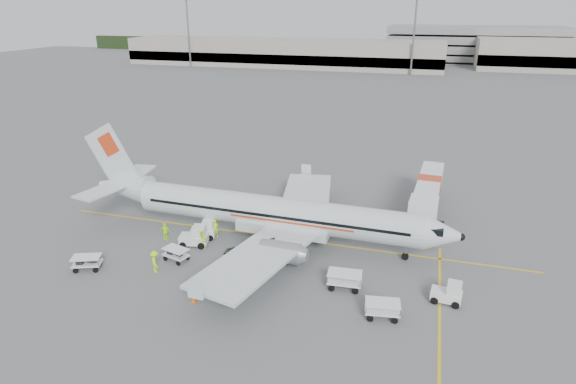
# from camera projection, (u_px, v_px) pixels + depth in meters

# --- Properties ---
(ground) EXTENTS (360.00, 360.00, 0.00)m
(ground) POSITION_uv_depth(u_px,v_px,m) (282.00, 238.00, 44.37)
(ground) COLOR #56595B
(stripe_lead) EXTENTS (44.00, 0.20, 0.01)m
(stripe_lead) POSITION_uv_depth(u_px,v_px,m) (282.00, 238.00, 44.37)
(stripe_lead) COLOR yellow
(stripe_lead) RESTS_ON ground
(stripe_cross) EXTENTS (0.20, 20.00, 0.01)m
(stripe_cross) POSITION_uv_depth(u_px,v_px,m) (439.00, 313.00, 33.51)
(stripe_cross) COLOR yellow
(stripe_cross) RESTS_ON ground
(terminal_west) EXTENTS (110.00, 22.00, 9.00)m
(terminal_west) POSITION_uv_depth(u_px,v_px,m) (283.00, 52.00, 169.49)
(terminal_west) COLOR gray
(terminal_west) RESTS_ON ground
(parking_garage) EXTENTS (62.00, 24.00, 14.00)m
(parking_garage) POSITION_uv_depth(u_px,v_px,m) (474.00, 43.00, 178.13)
(parking_garage) COLOR slate
(parking_garage) RESTS_ON ground
(treeline) EXTENTS (300.00, 3.00, 6.00)m
(treeline) POSITION_uv_depth(u_px,v_px,m) (406.00, 49.00, 199.62)
(treeline) COLOR black
(treeline) RESTS_ON ground
(mast_west) EXTENTS (3.20, 1.20, 22.00)m
(mast_west) POSITION_uv_depth(u_px,v_px,m) (189.00, 34.00, 164.37)
(mast_west) COLOR slate
(mast_west) RESTS_ON ground
(mast_center) EXTENTS (3.20, 1.20, 22.00)m
(mast_center) POSITION_uv_depth(u_px,v_px,m) (414.00, 37.00, 144.47)
(mast_center) COLOR slate
(mast_center) RESTS_ON ground
(aircraft) EXTENTS (35.03, 27.83, 9.45)m
(aircraft) POSITION_uv_depth(u_px,v_px,m) (275.00, 192.00, 42.23)
(aircraft) COLOR silver
(aircraft) RESTS_ON ground
(jet_bridge) EXTENTS (3.74, 15.29, 3.98)m
(jet_bridge) POSITION_uv_depth(u_px,v_px,m) (428.00, 196.00, 48.68)
(jet_bridge) COLOR white
(jet_bridge) RESTS_ON ground
(belt_loader) EXTENTS (5.25, 2.34, 2.76)m
(belt_loader) POSITION_uv_depth(u_px,v_px,m) (252.00, 247.00, 39.72)
(belt_loader) COLOR white
(belt_loader) RESTS_ON ground
(tug_fore) EXTENTS (2.27, 1.46, 1.66)m
(tug_fore) POSITION_uv_depth(u_px,v_px,m) (447.00, 292.00, 34.52)
(tug_fore) COLOR white
(tug_fore) RESTS_ON ground
(tug_mid) EXTENTS (2.67, 1.88, 1.88)m
(tug_mid) POSITION_uv_depth(u_px,v_px,m) (193.00, 236.00, 42.69)
(tug_mid) COLOR white
(tug_mid) RESTS_ON ground
(tug_aft) EXTENTS (2.45, 1.79, 1.70)m
(tug_aft) POSITION_uv_depth(u_px,v_px,m) (203.00, 229.00, 44.13)
(tug_aft) COLOR white
(tug_aft) RESTS_ON ground
(cart_loaded_a) EXTENTS (2.40, 1.80, 1.11)m
(cart_loaded_a) POSITION_uv_depth(u_px,v_px,m) (176.00, 254.00, 40.27)
(cart_loaded_a) COLOR white
(cart_loaded_a) RESTS_ON ground
(cart_loaded_b) EXTENTS (2.55, 2.03, 1.16)m
(cart_loaded_b) POSITION_uv_depth(u_px,v_px,m) (87.00, 263.00, 38.90)
(cart_loaded_b) COLOR white
(cart_loaded_b) RESTS_ON ground
(cart_empty_a) EXTENTS (2.64, 1.68, 1.33)m
(cart_empty_a) POSITION_uv_depth(u_px,v_px,m) (344.00, 280.00, 36.28)
(cart_empty_a) COLOR white
(cart_empty_a) RESTS_ON ground
(cart_empty_b) EXTENTS (2.53, 1.73, 1.23)m
(cart_empty_b) POSITION_uv_depth(u_px,v_px,m) (382.00, 309.00, 32.88)
(cart_empty_b) COLOR white
(cart_empty_b) RESTS_ON ground
(cone_nose) EXTENTS (0.36, 0.36, 0.60)m
(cone_nose) POSITION_uv_depth(u_px,v_px,m) (421.00, 241.00, 43.11)
(cone_nose) COLOR #FC620C
(cone_nose) RESTS_ON ground
(cone_port) EXTENTS (0.42, 0.42, 0.69)m
(cone_port) POSITION_uv_depth(u_px,v_px,m) (305.00, 173.00, 60.33)
(cone_port) COLOR #FC620C
(cone_port) RESTS_ON ground
(cone_stbd) EXTENTS (0.36, 0.36, 0.59)m
(cone_stbd) POSITION_uv_depth(u_px,v_px,m) (193.00, 298.00, 34.68)
(cone_stbd) COLOR #FC620C
(cone_stbd) RESTS_ON ground
(crew_a) EXTENTS (0.70, 0.56, 1.70)m
(crew_a) POSITION_uv_depth(u_px,v_px,m) (215.00, 228.00, 44.31)
(crew_a) COLOR #AAEB10
(crew_a) RESTS_ON ground
(crew_b) EXTENTS (1.10, 1.06, 1.78)m
(crew_b) POSITION_uv_depth(u_px,v_px,m) (202.00, 240.00, 42.02)
(crew_b) COLOR #AAEB10
(crew_b) RESTS_ON ground
(crew_c) EXTENTS (1.30, 1.34, 1.84)m
(crew_c) POSITION_uv_depth(u_px,v_px,m) (155.00, 262.00, 38.42)
(crew_c) COLOR #AAEB10
(crew_c) RESTS_ON ground
(crew_d) EXTENTS (1.02, 0.44, 1.72)m
(crew_d) POSITION_uv_depth(u_px,v_px,m) (165.00, 232.00, 43.62)
(crew_d) COLOR #AAEB10
(crew_d) RESTS_ON ground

